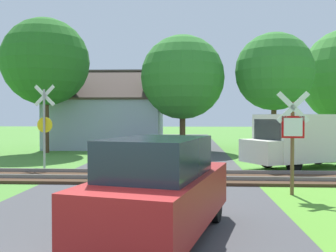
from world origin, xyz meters
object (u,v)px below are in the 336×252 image
object	(u,v)px
stop_sign_near	(293,135)
parked_car	(160,189)
house	(108,121)
crossing_sign_far	(44,122)
tree_left	(46,62)
tree_center	(183,77)
tree_right	(274,72)
mail_truck	(304,139)

from	to	relation	value
stop_sign_near	parked_car	xyz separation A→B (m)	(-3.29, -3.94, -0.76)
house	parked_car	xyz separation A→B (m)	(5.30, -19.74, -0.96)
crossing_sign_far	parked_car	world-z (taller)	crossing_sign_far
tree_left	house	bearing A→B (deg)	57.05
tree_center	tree_right	xyz separation A→B (m)	(5.69, -0.12, 0.30)
tree_center	parked_car	bearing A→B (deg)	-90.08
parked_car	tree_right	bearing A→B (deg)	85.95
crossing_sign_far	house	bearing A→B (deg)	91.25
tree_center	parked_car	distance (m)	17.75
parked_car	tree_left	bearing A→B (deg)	131.91
stop_sign_near	tree_right	size ratio (longest dim) A/B	0.38
house	mail_truck	distance (m)	14.79
stop_sign_near	crossing_sign_far	xyz separation A→B (m)	(-8.74, 4.64, 0.29)
tree_left	tree_right	size ratio (longest dim) A/B	1.09
house	tree_right	world-z (taller)	tree_right
tree_left	mail_truck	bearing A→B (deg)	-24.52
parked_car	tree_center	bearing A→B (deg)	104.21
crossing_sign_far	tree_right	bearing A→B (deg)	39.83
mail_truck	crossing_sign_far	bearing A→B (deg)	66.31
crossing_sign_far	parked_car	xyz separation A→B (m)	(5.45, -8.57, -1.05)
house	mail_truck	size ratio (longest dim) A/B	1.55
mail_truck	parked_car	world-z (taller)	mail_truck
house	parked_car	size ratio (longest dim) A/B	1.88
stop_sign_near	house	world-z (taller)	house
mail_truck	parked_car	bearing A→B (deg)	122.87
mail_truck	house	bearing A→B (deg)	17.44
tree_left	parked_car	xyz separation A→B (m)	(8.08, -15.45, -4.52)
crossing_sign_far	tree_left	bearing A→B (deg)	112.99
tree_right	parked_car	distance (m)	18.60
tree_center	tree_right	world-z (taller)	tree_right
house	crossing_sign_far	bearing A→B (deg)	-92.20
stop_sign_near	mail_truck	xyz separation A→B (m)	(1.93, 5.44, -0.42)
tree_left	tree_right	xyz separation A→B (m)	(13.79, 1.78, -0.47)
stop_sign_near	tree_center	xyz separation A→B (m)	(-3.27, 13.42, 2.99)
crossing_sign_far	house	world-z (taller)	house
stop_sign_near	mail_truck	bearing A→B (deg)	-105.43
mail_truck	tree_center	bearing A→B (deg)	5.13
tree_right	tree_center	bearing A→B (deg)	178.78
tree_left	crossing_sign_far	bearing A→B (deg)	-69.04
stop_sign_near	mail_truck	world-z (taller)	stop_sign_near
stop_sign_near	parked_car	size ratio (longest dim) A/B	0.66
stop_sign_near	tree_left	size ratio (longest dim) A/B	0.35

